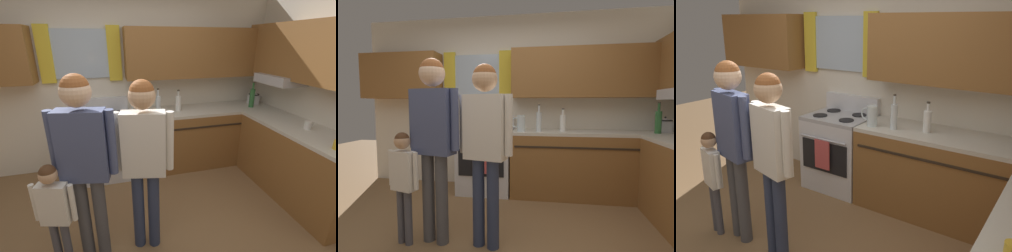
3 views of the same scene
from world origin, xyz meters
The scene contains 12 objects.
back_wall_unit centered at (0.06, 1.82, 1.46)m, with size 4.60×0.42×2.60m.
kitchen_counter_run centered at (1.53, 1.07, 0.45)m, with size 2.21×2.23×0.90m.
stove_oven centered at (-0.30, 1.54, 0.47)m, with size 0.74×0.67×1.10m.
bottle_wine_green centered at (1.95, 1.42, 1.05)m, with size 0.08×0.08×0.39m.
bottle_milk_white centered at (0.78, 1.52, 1.02)m, with size 0.08×0.08×0.31m.
bottle_tall_clear centered at (0.46, 1.42, 1.04)m, with size 0.07×0.07×0.37m.
mug_ceramic_white centered at (2.02, 0.40, 0.95)m, with size 0.13×0.08×0.09m.
stovetop_kettle centered at (2.10, 1.60, 1.00)m, with size 0.27×0.20×0.21m.
water_pitcher centered at (0.22, 1.39, 1.01)m, with size 0.19×0.11×0.22m.
adult_holding_child centered at (-0.44, 0.13, 1.05)m, with size 0.51×0.23×1.67m.
adult_in_plaid centered at (0.04, 0.12, 1.01)m, with size 0.49×0.23×1.61m.
small_child centered at (-0.70, 0.05, 0.64)m, with size 0.33×0.16×1.02m.
Camera 1 is at (-0.23, -1.62, 1.88)m, focal length 24.75 mm.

